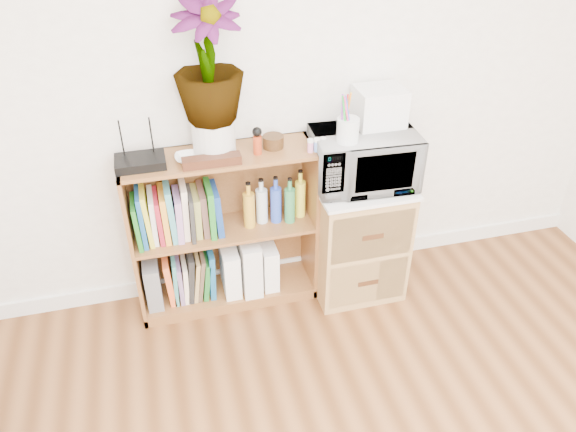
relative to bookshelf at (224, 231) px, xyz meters
name	(u,v)px	position (x,y,z in m)	size (l,w,h in m)	color
skirting_board	(281,266)	(0.35, 0.14, -0.42)	(4.00, 0.02, 0.10)	white
bookshelf	(224,231)	(0.00, 0.00, 0.00)	(1.00, 0.30, 0.95)	brown
wicker_unit	(356,237)	(0.75, -0.08, -0.12)	(0.50, 0.45, 0.70)	#9E7542
microwave	(363,159)	(0.75, -0.08, 0.39)	(0.54, 0.36, 0.30)	silver
pen_cup	(348,130)	(0.63, -0.15, 0.60)	(0.11, 0.11, 0.12)	silver
small_appliance	(379,106)	(0.85, 0.01, 0.64)	(0.25, 0.21, 0.20)	white
router	(140,162)	(-0.38, -0.02, 0.50)	(0.24, 0.16, 0.04)	black
white_bowl	(188,158)	(-0.15, -0.03, 0.49)	(0.13, 0.13, 0.03)	white
plant_pot	(214,137)	(-0.01, 0.02, 0.57)	(0.21, 0.21, 0.18)	silver
potted_plant	(208,61)	(-0.01, 0.02, 0.95)	(0.33, 0.33, 0.58)	#296729
trinket_box	(212,161)	(-0.05, -0.10, 0.50)	(0.29, 0.07, 0.05)	#32180D
kokeshi_doll	(257,145)	(0.19, -0.04, 0.52)	(0.04, 0.04, 0.10)	#A13113
wooden_bowl	(273,142)	(0.29, 0.01, 0.51)	(0.11, 0.11, 0.06)	#331F0E
paint_jars	(317,146)	(0.49, -0.09, 0.50)	(0.12, 0.04, 0.06)	#D27592
file_box	(153,281)	(-0.42, 0.00, -0.27)	(0.08, 0.22, 0.28)	slate
magazine_holder_left	(230,269)	(0.01, -0.01, -0.26)	(0.09, 0.23, 0.29)	white
magazine_holder_mid	(249,262)	(0.13, -0.01, -0.24)	(0.11, 0.27, 0.34)	white
magazine_holder_right	(268,263)	(0.24, -0.01, -0.27)	(0.09, 0.22, 0.27)	white
cookbooks	(177,213)	(-0.24, 0.00, 0.16)	(0.46, 0.20, 0.31)	#1F7420
liquor_bottles	(274,200)	(0.28, 0.00, 0.16)	(0.36, 0.06, 0.28)	gold
lower_books	(190,275)	(-0.21, 0.00, -0.27)	(0.28, 0.19, 0.30)	orange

